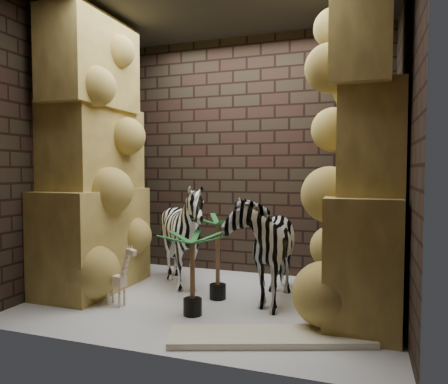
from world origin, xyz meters
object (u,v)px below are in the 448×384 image
at_px(zebra_left, 183,241).
at_px(palm_back, 192,274).
at_px(surfboard, 270,337).
at_px(palm_front, 218,257).
at_px(giraffe_toy, 116,273).
at_px(zebra_right, 264,237).

relative_size(zebra_left, palm_back, 1.53).
height_order(palm_back, surfboard, palm_back).
bearing_deg(palm_front, giraffe_toy, -149.66).
bearing_deg(giraffe_toy, palm_front, 44.74).
height_order(zebra_right, zebra_left, zebra_right).
distance_m(zebra_right, surfboard, 1.16).
distance_m(palm_back, surfboard, 0.92).
bearing_deg(giraffe_toy, zebra_right, 39.81).
bearing_deg(palm_back, zebra_right, 51.41).
xyz_separation_m(zebra_left, palm_front, (0.49, -0.23, -0.09)).
distance_m(zebra_left, giraffe_toy, 0.86).
xyz_separation_m(zebra_right, surfboard, (0.28, -0.95, -0.61)).
bearing_deg(zebra_left, palm_front, -22.64).
xyz_separation_m(palm_front, palm_back, (-0.06, -0.52, -0.06)).
distance_m(giraffe_toy, palm_back, 0.82).
xyz_separation_m(palm_front, surfboard, (0.73, -0.83, -0.41)).
bearing_deg(palm_front, surfboard, -48.54).
distance_m(zebra_right, palm_back, 0.85).
xyz_separation_m(zebra_right, giraffe_toy, (-1.32, -0.63, -0.33)).
bearing_deg(zebra_left, giraffe_toy, -114.37).
height_order(zebra_left, giraffe_toy, zebra_left).
height_order(zebra_left, surfboard, zebra_left).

